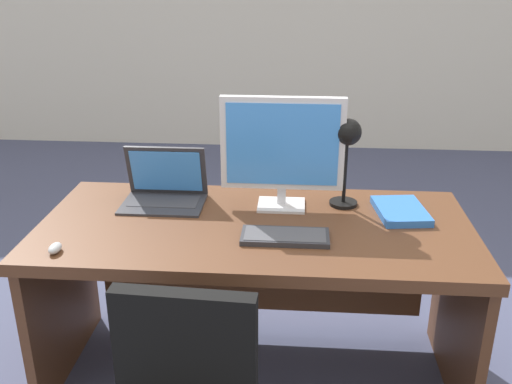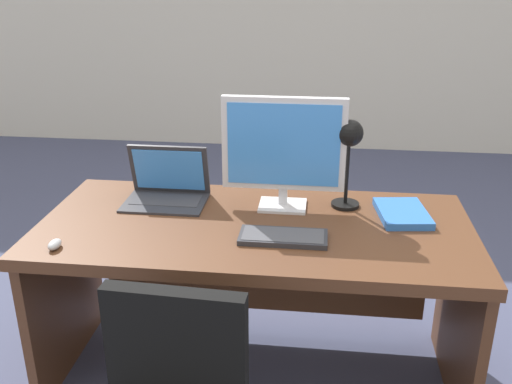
% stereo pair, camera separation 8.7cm
% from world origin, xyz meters
% --- Properties ---
extents(ground, '(12.00, 12.00, 0.00)m').
position_xyz_m(ground, '(0.00, 1.50, 0.00)').
color(ground, '#474C6B').
extents(desk, '(1.73, 0.81, 0.73)m').
position_xyz_m(desk, '(0.00, 0.04, 0.55)').
color(desk, '#56331E').
rests_on(desk, ground).
extents(monitor, '(0.51, 0.16, 0.48)m').
position_xyz_m(monitor, '(0.10, 0.18, 1.00)').
color(monitor, silver).
rests_on(monitor, desk).
extents(laptop, '(0.35, 0.25, 0.24)m').
position_xyz_m(laptop, '(-0.41, 0.21, 0.81)').
color(laptop, '#2D2D33').
rests_on(laptop, desk).
extents(keyboard, '(0.33, 0.15, 0.02)m').
position_xyz_m(keyboard, '(0.12, -0.13, 0.74)').
color(keyboard, '#2D2D33').
rests_on(keyboard, desk).
extents(mouse, '(0.04, 0.07, 0.03)m').
position_xyz_m(mouse, '(-0.70, -0.30, 0.75)').
color(mouse, '#B7BABF').
rests_on(mouse, desk).
extents(desk_lamp, '(0.12, 0.14, 0.39)m').
position_xyz_m(desk_lamp, '(0.36, 0.20, 1.01)').
color(desk_lamp, black).
rests_on(desk_lamp, desk).
extents(book, '(0.23, 0.30, 0.03)m').
position_xyz_m(book, '(0.59, 0.14, 0.75)').
color(book, blue).
rests_on(book, desk).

